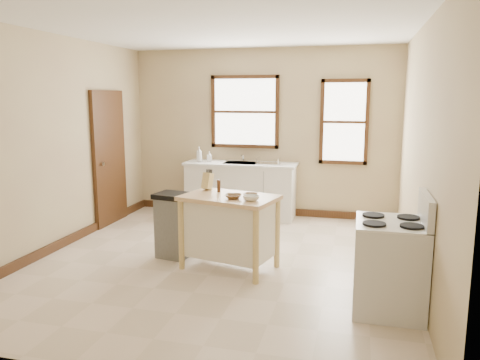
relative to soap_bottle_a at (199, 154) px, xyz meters
name	(u,v)px	position (x,y,z in m)	size (l,w,h in m)	color
floor	(220,261)	(1.01, -2.14, -1.05)	(5.00, 5.00, 0.00)	beige
ceiling	(219,25)	(1.01, -2.14, 1.75)	(5.00, 5.00, 0.00)	white
wall_back	(262,133)	(1.01, 0.36, 0.35)	(4.50, 0.04, 2.80)	tan
wall_left	(54,144)	(-1.24, -2.14, 0.35)	(0.04, 5.00, 2.80)	tan
wall_right	(422,154)	(3.26, -2.14, 0.35)	(0.04, 5.00, 2.80)	tan
window_main	(245,112)	(0.71, 0.34, 0.70)	(1.17, 0.06, 1.22)	#371F0F
window_side	(344,122)	(2.36, 0.34, 0.55)	(0.77, 0.06, 1.37)	#371F0F
door_left	(109,158)	(-1.20, -0.84, 0.00)	(0.06, 0.90, 2.10)	#371F0F
baseboard_back	(261,210)	(1.01, 0.33, -0.99)	(4.50, 0.04, 0.12)	#371F0F
baseboard_left	(63,243)	(-1.21, -2.14, -0.99)	(0.04, 5.00, 0.12)	#371F0F
sink_counter	(241,190)	(0.71, 0.06, -0.59)	(1.86, 0.62, 0.92)	silver
faucet	(243,155)	(0.71, 0.24, -0.02)	(0.03, 0.03, 0.22)	silver
soap_bottle_a	(199,154)	(0.00, 0.00, 0.00)	(0.10, 0.10, 0.25)	#B2B2B2
soap_bottle_b	(209,157)	(0.17, 0.04, -0.04)	(0.08, 0.08, 0.17)	#B2B2B2
dish_rack	(269,161)	(1.19, 0.00, -0.08)	(0.38, 0.28, 0.09)	silver
kitchen_island	(229,232)	(1.18, -2.33, -0.61)	(1.07, 0.68, 0.87)	tan
knife_block	(208,182)	(0.83, -2.05, -0.07)	(0.10, 0.10, 0.20)	tan
pepper_grinder	(219,186)	(1.00, -2.14, -0.10)	(0.04, 0.04, 0.15)	#412411
bowl_a	(233,197)	(1.26, -2.46, -0.15)	(0.19, 0.19, 0.05)	brown
bowl_b	(250,195)	(1.43, -2.33, -0.15)	(0.16, 0.16, 0.04)	brown
bowl_c	(251,198)	(1.48, -2.51, -0.15)	(0.18, 0.18, 0.06)	white
trash_bin	(174,225)	(0.39, -2.12, -0.64)	(0.42, 0.35, 0.82)	slate
gas_stove	(390,252)	(2.93, -3.02, -0.48)	(0.70, 0.70, 1.13)	silver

